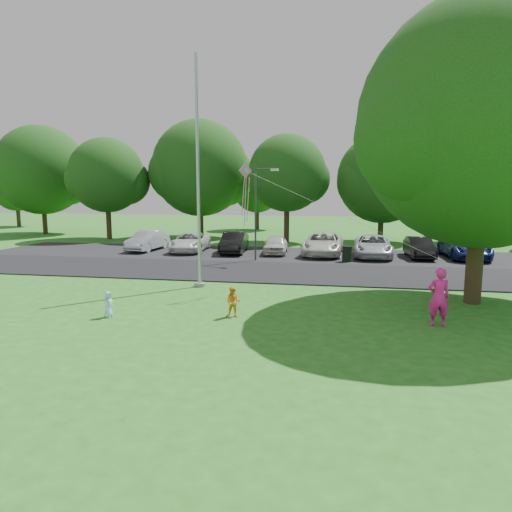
% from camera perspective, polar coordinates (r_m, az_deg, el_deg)
% --- Properties ---
extents(ground, '(120.00, 120.00, 0.00)m').
position_cam_1_polar(ground, '(15.20, 0.15, -8.23)').
color(ground, '#236E1D').
rests_on(ground, ground).
extents(park_road, '(60.00, 6.00, 0.06)m').
position_cam_1_polar(park_road, '(23.87, 3.90, -2.05)').
color(park_road, black).
rests_on(park_road, ground).
extents(parking_strip, '(42.00, 7.00, 0.06)m').
position_cam_1_polar(parking_strip, '(30.26, 5.25, 0.15)').
color(parking_strip, black).
rests_on(parking_strip, ground).
extents(flagpole, '(0.50, 0.50, 10.00)m').
position_cam_1_polar(flagpole, '(20.26, -7.23, 7.81)').
color(flagpole, '#B7BABF').
rests_on(flagpole, ground).
extents(street_lamp, '(1.50, 0.75, 5.65)m').
position_cam_1_polar(street_lamp, '(27.25, 0.33, 6.38)').
color(street_lamp, '#3F3F44').
rests_on(street_lamp, ground).
extents(trash_can, '(0.61, 0.61, 0.97)m').
position_cam_1_polar(trash_can, '(27.62, 11.32, 0.19)').
color(trash_can, black).
rests_on(trash_can, ground).
extents(big_tree, '(9.74, 9.18, 11.33)m').
position_cam_1_polar(big_tree, '(19.03, 26.41, 14.04)').
color(big_tree, '#332316').
rests_on(big_tree, ground).
extents(tree_row, '(64.35, 11.94, 10.88)m').
position_cam_1_polar(tree_row, '(38.61, 8.89, 10.31)').
color(tree_row, '#332316').
rests_on(tree_row, ground).
extents(horizon_trees, '(77.46, 7.20, 7.02)m').
position_cam_1_polar(horizon_trees, '(48.25, 12.09, 8.15)').
color(horizon_trees, '#332316').
rests_on(horizon_trees, ground).
extents(parked_cars, '(23.11, 5.59, 1.48)m').
position_cam_1_polar(parked_cars, '(30.17, 6.83, 1.47)').
color(parked_cars, '#B2B7BF').
rests_on(parked_cars, ground).
extents(woman, '(0.72, 0.50, 1.89)m').
position_cam_1_polar(woman, '(15.64, 21.86, -4.80)').
color(woman, '#FF2198').
rests_on(woman, ground).
extents(child_yellow, '(0.52, 0.41, 1.05)m').
position_cam_1_polar(child_yellow, '(15.64, -2.88, -5.77)').
color(child_yellow, '#FFA028').
rests_on(child_yellow, ground).
extents(child_blue, '(0.30, 0.45, 0.90)m').
position_cam_1_polar(child_blue, '(16.41, -17.99, -5.77)').
color(child_blue, '#A6E5FF').
rests_on(child_blue, ground).
extents(kite, '(7.23, 3.92, 3.26)m').
position_cam_1_polar(kite, '(18.80, -0.77, 9.12)').
color(kite, pink).
rests_on(kite, ground).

